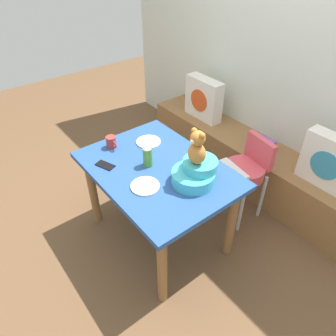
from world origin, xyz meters
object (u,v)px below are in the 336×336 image
object	(u,v)px
dinner_plate_near	(149,142)
cell_phone	(105,165)
infant_seat_teal	(195,173)
dinner_plate_far	(145,186)
book_stack	(262,144)
ketchup_bottle	(148,156)
highchair	(246,169)
pillow_floral_right	(330,162)
coffee_mug	(111,142)
pillow_floral_left	(204,99)
teddy_bear	(197,148)
dining_table	(158,180)

from	to	relation	value
dinner_plate_near	cell_phone	distance (m)	0.44
infant_seat_teal	dinner_plate_far	world-z (taller)	infant_seat_teal
book_stack	ketchup_bottle	xyz separation A→B (m)	(-0.15, -1.21, 0.32)
highchair	dinner_plate_near	size ratio (longest dim) A/B	3.95
infant_seat_teal	dinner_plate_near	world-z (taller)	infant_seat_teal
highchair	cell_phone	xyz separation A→B (m)	(-0.51, -1.03, 0.22)
pillow_floral_right	book_stack	world-z (taller)	pillow_floral_right
book_stack	dinner_plate_near	distance (m)	1.13
coffee_mug	dinner_plate_near	world-z (taller)	coffee_mug
cell_phone	pillow_floral_right	bearing A→B (deg)	-54.49
infant_seat_teal	pillow_floral_right	bearing A→B (deg)	67.22
pillow_floral_left	cell_phone	distance (m)	1.52
teddy_bear	dinner_plate_near	xyz separation A→B (m)	(-0.60, 0.03, -0.27)
highchair	infant_seat_teal	xyz separation A→B (m)	(0.03, -0.62, 0.29)
highchair	ketchup_bottle	world-z (taller)	ketchup_bottle
pillow_floral_left	book_stack	bearing A→B (deg)	1.50
ketchup_bottle	cell_phone	bearing A→B (deg)	-126.89
pillow_floral_left	ketchup_bottle	size ratio (longest dim) A/B	2.38
book_stack	infant_seat_teal	xyz separation A→B (m)	(0.20, -1.06, 0.30)
teddy_bear	dinner_plate_far	xyz separation A→B (m)	(-0.16, -0.31, -0.27)
teddy_bear	ketchup_bottle	xyz separation A→B (m)	(-0.35, -0.15, -0.19)
coffee_mug	dinner_plate_near	xyz separation A→B (m)	(0.13, 0.27, -0.04)
ketchup_bottle	pillow_floral_right	bearing A→B (deg)	56.54
dining_table	infant_seat_teal	world-z (taller)	infant_seat_teal
coffee_mug	cell_phone	distance (m)	0.25
pillow_floral_left	highchair	xyz separation A→B (m)	(0.97, -0.42, -0.16)
pillow_floral_left	cell_phone	size ratio (longest dim) A/B	3.06
coffee_mug	ketchup_bottle	bearing A→B (deg)	13.58
highchair	book_stack	bearing A→B (deg)	111.35
infant_seat_teal	ketchup_bottle	world-z (taller)	ketchup_bottle
pillow_floral_left	dinner_plate_far	size ratio (longest dim) A/B	2.20
pillow_floral_left	dining_table	distance (m)	1.36
pillow_floral_left	book_stack	distance (m)	0.82
coffee_mug	cell_phone	size ratio (longest dim) A/B	0.83
highchair	ketchup_bottle	distance (m)	0.89
dinner_plate_near	pillow_floral_right	bearing A→B (deg)	44.26
dining_table	highchair	world-z (taller)	highchair
infant_seat_teal	cell_phone	xyz separation A→B (m)	(-0.54, -0.41, -0.07)
highchair	coffee_mug	bearing A→B (deg)	-128.74
ketchup_bottle	coffee_mug	world-z (taller)	ketchup_bottle
coffee_mug	pillow_floral_right	bearing A→B (deg)	47.78
pillow_floral_right	ketchup_bottle	xyz separation A→B (m)	(-0.79, -1.19, 0.15)
pillow_floral_right	highchair	xyz separation A→B (m)	(-0.47, -0.42, -0.16)
pillow_floral_left	teddy_bear	xyz separation A→B (m)	(1.01, -1.04, 0.34)
coffee_mug	dinner_plate_far	bearing A→B (deg)	-6.65
infant_seat_teal	dinner_plate_far	bearing A→B (deg)	-117.91
teddy_bear	dinner_plate_near	world-z (taller)	teddy_bear
infant_seat_teal	dining_table	bearing A→B (deg)	-157.34
dining_table	dinner_plate_far	size ratio (longest dim) A/B	5.82
dinner_plate_near	ketchup_bottle	bearing A→B (deg)	-35.96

